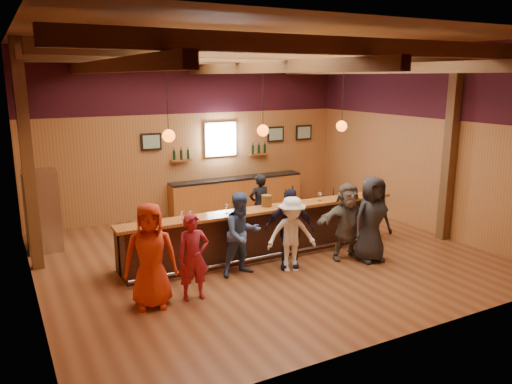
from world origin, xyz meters
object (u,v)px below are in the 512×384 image
customer_denim (242,234)px  customer_brown (347,221)px  customer_dark (372,219)px  bar_counter (260,230)px  back_bar_cabinet (237,194)px  stainless_fridge (42,211)px  customer_orange (151,256)px  customer_navy (289,229)px  customer_redvest (193,257)px  bottle_a (286,197)px  customer_white (292,234)px  ice_bucket (267,201)px  bartender (259,205)px

customer_denim → customer_brown: 2.35m
customer_dark → customer_denim: bearing=171.0°
bar_counter → back_bar_cabinet: bar_counter is taller
back_bar_cabinet → stainless_fridge: 5.43m
customer_orange → customer_navy: size_ratio=1.09×
customer_navy → customer_brown: customer_navy is taller
customer_dark → stainless_fridge: bearing=150.1°
customer_redvest → customer_dark: customer_dark is taller
customer_redvest → customer_brown: bearing=10.6°
customer_denim → customer_dark: bearing=-14.6°
customer_dark → bar_counter: bearing=144.9°
customer_brown → stainless_fridge: bearing=156.4°
bar_counter → customer_navy: bearing=-83.2°
bar_counter → customer_dark: size_ratio=3.50×
customer_orange → bottle_a: bearing=36.8°
customer_denim → customer_dark: size_ratio=0.91×
back_bar_cabinet → customer_navy: bearing=-103.1°
customer_orange → customer_dark: 4.66m
customer_denim → customer_white: 0.99m
customer_orange → ice_bucket: size_ratio=7.40×
customer_brown → bottle_a: customer_brown is taller
ice_bucket → customer_denim: bearing=-144.3°
bar_counter → customer_orange: size_ratio=3.53×
back_bar_cabinet → customer_dark: customer_dark is taller
bar_counter → bottle_a: bottle_a is taller
stainless_fridge → ice_bucket: bearing=-32.7°
bartender → bottle_a: bartender is taller
bar_counter → customer_orange: (-2.82, -1.41, 0.37)m
back_bar_cabinet → customer_white: customer_white is taller
bottle_a → bartender: bearing=87.2°
stainless_fridge → customer_white: (4.19, -3.61, -0.15)m
customer_navy → customer_orange: bearing=-142.4°
customer_denim → customer_dark: 2.77m
customer_navy → bartender: (0.48, 2.14, -0.07)m
bar_counter → customer_denim: size_ratio=3.84×
customer_dark → bottle_a: (-1.31, 1.30, 0.34)m
stainless_fridge → customer_brown: size_ratio=1.09×
stainless_fridge → bartender: bearing=-15.7°
customer_white → customer_navy: (0.04, 0.15, 0.07)m
customer_redvest → customer_navy: size_ratio=0.93×
bartender → customer_navy: bearing=75.5°
customer_denim → ice_bucket: bearing=33.6°
bar_counter → bartender: (0.60, 1.13, 0.24)m
bar_counter → customer_brown: bearing=-37.5°
ice_bucket → customer_orange: bearing=-157.5°
stainless_fridge → customer_denim: size_ratio=1.10×
back_bar_cabinet → bartender: 2.53m
customer_white → bottle_a: customer_white is taller
customer_orange → customer_brown: 4.29m
bar_counter → customer_dark: (1.84, -1.46, 0.38)m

